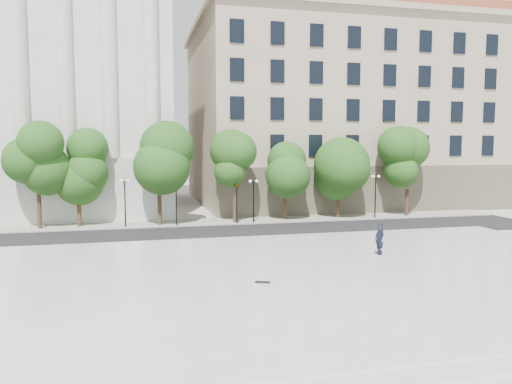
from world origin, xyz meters
TOP-DOWN VIEW (x-y plane):
  - ground at (0.00, 0.00)m, footprint 160.00×160.00m
  - plaza at (0.00, 3.00)m, footprint 44.00×22.00m
  - street at (0.00, 18.00)m, footprint 60.00×8.00m
  - far_sidewalk at (0.00, 24.00)m, footprint 60.00×4.00m
  - building_west at (-17.00, 38.57)m, footprint 31.50×27.65m
  - building_east at (20.00, 38.91)m, footprint 36.00×26.15m
  - traffic_light_west at (-2.18, 22.30)m, footprint 0.85×1.98m
  - traffic_light_east at (3.21, 22.30)m, footprint 0.84×1.68m
  - person_lying at (8.85, 6.04)m, footprint 1.24×2.01m
  - skateboard at (0.34, 1.61)m, footprint 0.73×0.44m
  - street_trees at (-0.61, 23.47)m, footprint 47.05×5.07m
  - lamp_posts at (-0.86, 22.60)m, footprint 36.45×0.28m

SIDE VIEW (x-z plane):
  - ground at x=0.00m, z-range 0.00..0.00m
  - street at x=0.00m, z-range 0.00..0.02m
  - far_sidewalk at x=0.00m, z-range 0.00..0.12m
  - plaza at x=0.00m, z-range 0.00..0.45m
  - skateboard at x=0.34m, z-range 0.45..0.52m
  - person_lying at x=8.85m, z-range 0.45..0.96m
  - lamp_posts at x=-0.86m, z-range 0.77..5.05m
  - traffic_light_east at x=3.21m, z-range 1.58..5.74m
  - traffic_light_west at x=-2.18m, z-range 1.64..5.92m
  - street_trees at x=-0.61m, z-range 1.28..9.10m
  - building_east at x=20.00m, z-range -0.36..22.64m
  - building_west at x=-17.00m, z-range 0.09..25.69m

